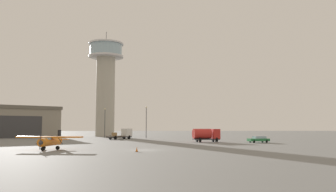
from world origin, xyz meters
TOP-DOWN VIEW (x-y plane):
  - ground_plane at (0.00, 0.00)m, footprint 400.00×400.00m
  - control_tower at (-15.27, 66.45)m, footprint 11.71×11.71m
  - hangar at (-44.60, 59.74)m, footprint 33.64×32.00m
  - airplane_orange at (-13.86, 1.00)m, footprint 9.78×7.66m
  - truck_flatbed_white at (-6.98, 42.36)m, footprint 6.67×6.70m
  - truck_fuel_tanker_red at (12.62, 24.55)m, footprint 6.11×3.80m
  - car_green at (23.22, 21.38)m, footprint 4.68×2.97m
  - light_post_east at (-13.14, 51.32)m, footprint 0.44×0.44m
  - light_post_north at (-0.97, 48.52)m, footprint 0.44×0.44m
  - traffic_cone_near_left at (-0.98, -3.55)m, footprint 0.36×0.36m

SIDE VIEW (x-z plane):
  - ground_plane at x=0.00m, z-range 0.00..0.00m
  - traffic_cone_near_left at x=-0.98m, z-range -0.01..0.73m
  - car_green at x=23.22m, z-range 0.06..1.43m
  - airplane_orange at x=-13.86m, z-range -0.10..2.78m
  - truck_flatbed_white at x=-6.98m, z-range -0.05..2.74m
  - truck_fuel_tanker_red at x=12.62m, z-range 0.21..3.10m
  - hangar at x=-44.60m, z-range 0.02..9.64m
  - light_post_east at x=-13.14m, z-range 0.83..9.58m
  - light_post_north at x=-0.97m, z-range 0.84..9.96m
  - control_tower at x=-15.27m, z-range 1.26..37.07m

